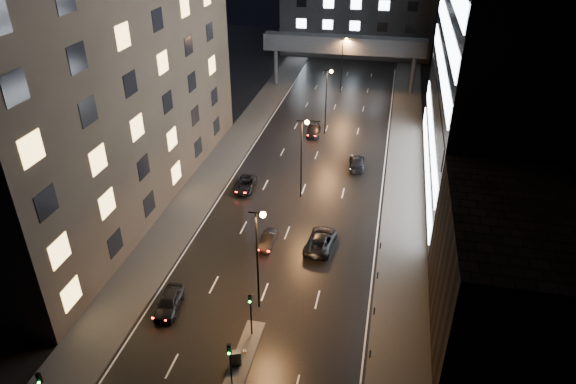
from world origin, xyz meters
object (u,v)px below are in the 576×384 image
car_toward_b (357,163)px  car_toward_a (321,240)px  car_away_c (245,185)px  car_away_a (169,302)px  utility_cabinet (235,358)px  car_away_d (314,130)px  car_away_b (268,240)px

car_toward_b → car_toward_a: bearing=78.6°
car_away_c → car_toward_b: bearing=31.3°
car_away_a → car_toward_b: car_away_a is taller
utility_cabinet → car_toward_a: bearing=54.2°
car_away_c → car_away_d: 19.64m
car_away_b → car_away_c: car_away_c is taller
car_away_d → car_toward_b: 12.46m
car_away_b → car_toward_a: bearing=10.4°
car_away_b → car_toward_a: size_ratio=0.67×
car_away_d → utility_cabinet: utility_cabinet is taller
car_away_c → utility_cabinet: bearing=-78.4°
car_away_a → car_toward_b: bearing=59.2°
car_away_d → car_toward_a: car_toward_a is taller
car_away_b → car_away_a: bearing=-116.8°
car_away_b → car_away_d: 29.79m
car_away_b → car_toward_a: 5.58m
car_away_b → car_away_c: (-5.68, 10.95, 0.02)m
car_toward_a → utility_cabinet: car_toward_a is taller
car_away_d → car_away_a: bearing=-103.5°
car_away_d → car_away_b: bearing=-94.7°
car_away_b → car_toward_b: bearing=71.4°
car_away_a → car_away_d: car_away_a is taller
car_away_a → utility_cabinet: size_ratio=3.66×
car_away_d → car_toward_a: bearing=-83.9°
car_away_a → utility_cabinet: (7.68, -4.86, -0.01)m
car_away_b → car_away_d: car_away_d is taller
car_away_a → utility_cabinet: bearing=-39.4°
utility_cabinet → car_away_a: bearing=125.4°
car_away_c → utility_cabinet: size_ratio=3.78×
car_toward_a → car_away_b: bearing=13.8°
car_away_d → utility_cabinet: size_ratio=3.84×
car_toward_b → car_away_c: bearing=28.7°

